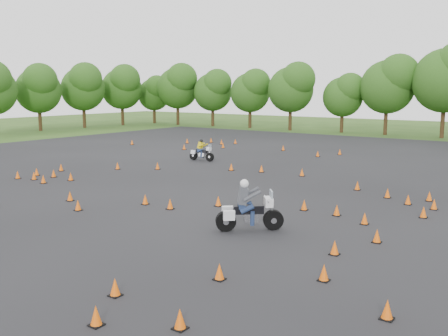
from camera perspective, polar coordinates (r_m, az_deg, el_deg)
The scene contains 6 objects.
ground at distance 22.82m, azimuth -5.86°, elevation -4.26°, with size 140.00×140.00×0.00m, color #2D5119.
asphalt_pad at distance 27.50m, azimuth 2.42°, elevation -1.93°, with size 62.00×62.00×0.00m, color black.
treeline at distance 52.58m, azimuth 23.72°, elevation 7.70°, with size 87.04×32.30×10.98m.
traffic_cones at distance 27.66m, azimuth 0.68°, elevation -1.38°, with size 36.28×32.88×0.45m.
rider_grey at distance 18.53m, azimuth 2.95°, elevation -4.21°, with size 2.54×0.78×1.96m, color #414349, non-canonical shape.
rider_yellow at distance 36.56m, azimuth -2.64°, elevation 2.07°, with size 2.06×0.63×1.59m, color gold, non-canonical shape.
Camera 1 is at (14.73, -16.63, 5.23)m, focal length 40.00 mm.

